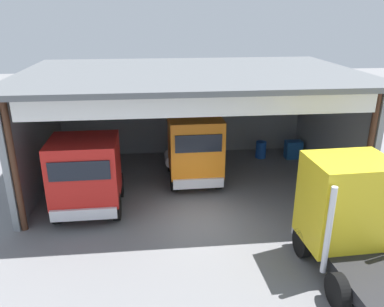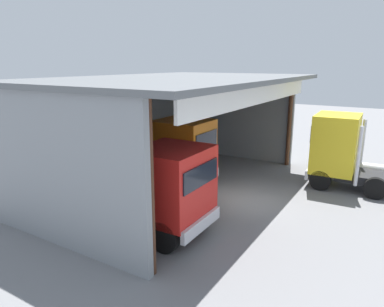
% 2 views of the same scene
% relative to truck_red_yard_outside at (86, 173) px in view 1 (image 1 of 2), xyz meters
% --- Properties ---
extents(ground_plane, '(80.00, 80.00, 0.00)m').
position_rel_truck_red_yard_outside_xyz_m(ground_plane, '(4.42, -1.26, -1.74)').
color(ground_plane, slate).
rests_on(ground_plane, ground).
extents(workshop_shed, '(14.50, 9.36, 5.40)m').
position_rel_truck_red_yard_outside_xyz_m(workshop_shed, '(4.42, 3.54, 2.00)').
color(workshop_shed, gray).
rests_on(workshop_shed, ground).
extents(truck_red_yard_outside, '(2.77, 4.27, 3.23)m').
position_rel_truck_red_yard_outside_xyz_m(truck_red_yard_outside, '(0.00, 0.00, 0.00)').
color(truck_red_yard_outside, red).
rests_on(truck_red_yard_outside, ground).
extents(truck_orange_center_left_bay, '(2.57, 4.82, 3.36)m').
position_rel_truck_red_yard_outside_xyz_m(truck_orange_center_left_bay, '(4.60, 2.47, 0.05)').
color(truck_orange_center_left_bay, orange).
rests_on(truck_orange_center_left_bay, ground).
extents(truck_yellow_right_bay, '(2.79, 5.04, 3.60)m').
position_rel_truck_red_yard_outside_xyz_m(truck_yellow_right_bay, '(8.75, -4.48, 0.09)').
color(truck_yellow_right_bay, yellow).
rests_on(truck_yellow_right_bay, ground).
extents(oil_drum, '(0.58, 0.58, 0.94)m').
position_rel_truck_red_yard_outside_xyz_m(oil_drum, '(8.73, 5.41, -1.27)').
color(oil_drum, '#194CB2').
rests_on(oil_drum, ground).
extents(tool_cart, '(0.90, 0.60, 1.00)m').
position_rel_truck_red_yard_outside_xyz_m(tool_cart, '(10.53, 5.15, -1.24)').
color(tool_cart, '#1E59A5').
rests_on(tool_cart, ground).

